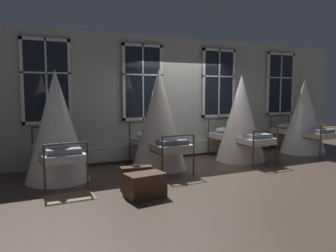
# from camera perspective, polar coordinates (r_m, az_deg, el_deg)

# --- Properties ---
(ground) EXTENTS (21.37, 21.37, 0.00)m
(ground) POSITION_cam_1_polar(r_m,az_deg,el_deg) (8.59, 5.61, -6.13)
(ground) COLOR #4C3D33
(back_wall_with_windows) EXTENTS (10.90, 0.10, 3.14)m
(back_wall_with_windows) POSITION_cam_1_polar(r_m,az_deg,el_deg) (9.35, 2.11, 4.59)
(back_wall_with_windows) COLOR #B2B7AD
(back_wall_with_windows) RESTS_ON ground
(window_bank) EXTENTS (7.94, 0.10, 2.85)m
(window_bank) POSITION_cam_1_polar(r_m,az_deg,el_deg) (9.27, 2.46, 1.61)
(window_bank) COLOR black
(window_bank) RESTS_ON ground
(cot_first) EXTENTS (1.26, 1.83, 2.19)m
(cot_first) POSITION_cam_1_polar(r_m,az_deg,el_deg) (7.14, -17.78, -0.24)
(cot_first) COLOR #4C3323
(cot_first) RESTS_ON ground
(cot_second) EXTENTS (1.26, 1.84, 2.27)m
(cot_second) POSITION_cam_1_polar(r_m,az_deg,el_deg) (7.86, -1.47, 0.88)
(cot_second) COLOR #4C3323
(cot_second) RESTS_ON ground
(cot_third) EXTENTS (1.26, 1.84, 2.16)m
(cot_third) POSITION_cam_1_polar(r_m,az_deg,el_deg) (9.03, 11.83, 1.08)
(cot_third) COLOR #4C3323
(cot_third) RESTS_ON ground
(cot_fourth) EXTENTS (1.26, 1.84, 2.11)m
(cot_fourth) POSITION_cam_1_polar(r_m,az_deg,el_deg) (10.65, 21.31, 1.37)
(cot_fourth) COLOR #4C3323
(cot_fourth) RESTS_ON ground
(rug_first) EXTENTS (0.80, 0.56, 0.01)m
(rug_first) POSITION_cam_1_polar(r_m,az_deg,el_deg) (6.13, -15.81, -11.21)
(rug_first) COLOR #8E7A5B
(rug_first) RESTS_ON ground
(suitcase_dark) EXTENTS (0.58, 0.28, 0.47)m
(suitcase_dark) POSITION_cam_1_polar(r_m,az_deg,el_deg) (6.27, -5.19, -8.57)
(suitcase_dark) COLOR #472D1E
(suitcase_dark) RESTS_ON ground
(travel_trunk) EXTENTS (0.68, 0.46, 0.40)m
(travel_trunk) POSITION_cam_1_polar(r_m,az_deg,el_deg) (5.92, -3.78, -9.64)
(travel_trunk) COLOR #472D1E
(travel_trunk) RESTS_ON ground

